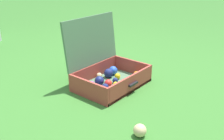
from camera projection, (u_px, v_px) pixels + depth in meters
ground_plane at (110, 85)px, 2.28m from camera, size 16.00×16.00×0.00m
open_suitcase at (107, 71)px, 2.24m from camera, size 0.61×0.50×0.57m
stray_ball_on_grass at (140, 130)px, 1.59m from camera, size 0.08×0.08×0.08m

